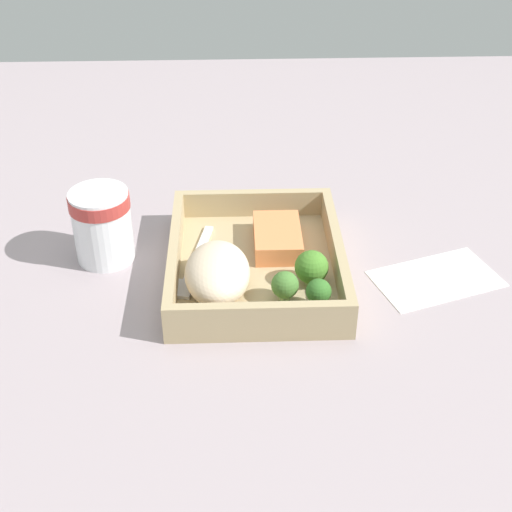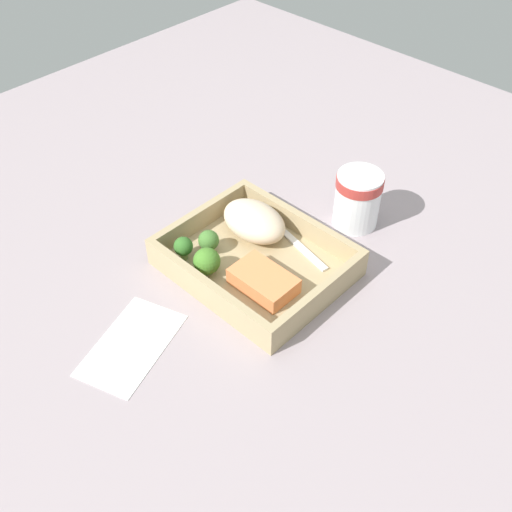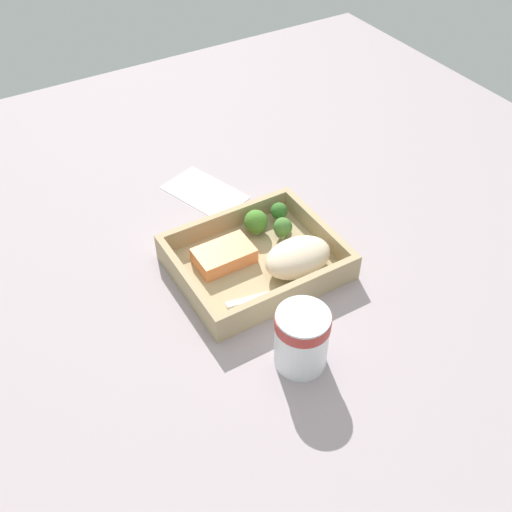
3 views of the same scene
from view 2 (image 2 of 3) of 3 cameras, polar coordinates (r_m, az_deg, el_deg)
name	(u,v)px [view 2 (image 2 of 3)]	position (r cm, az deg, el deg)	size (l,w,h in cm)	color
ground_plane	(256,273)	(94.49, 0.00, -1.62)	(160.00, 160.00, 2.00)	#9C8D93
takeout_tray	(256,266)	(93.37, 0.00, -0.93)	(26.38, 21.71, 1.20)	tan
tray_rim	(256,254)	(91.67, 0.00, 0.16)	(26.38, 21.71, 3.69)	tan
salmon_fillet	(263,281)	(88.37, 0.72, -2.40)	(9.59, 6.12, 2.64)	#EC854E
mashed_potatoes	(254,221)	(96.28, -0.18, 3.34)	(11.50, 7.83, 5.32)	beige
broccoli_floret_1	(209,241)	(93.69, -4.53, 1.46)	(3.30, 3.30, 3.96)	#80A862
broccoli_floret_2	(183,247)	(92.78, -6.93, 0.87)	(3.01, 3.01, 4.02)	#86A561
broccoli_floret_3	(207,261)	(90.12, -4.71, -0.52)	(4.15, 4.15, 4.50)	#84A15F
fork	(290,238)	(97.07, 3.28, 1.75)	(15.81, 4.80, 0.44)	silver
paper_cup	(358,197)	(99.99, 9.67, 5.58)	(7.74, 7.74, 9.78)	white
receipt_slip	(132,345)	(85.43, -11.76, -8.26)	(9.07, 15.54, 0.24)	white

